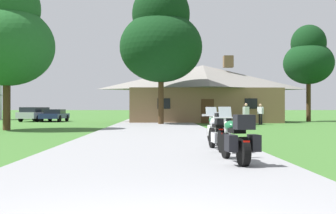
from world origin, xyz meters
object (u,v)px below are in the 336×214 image
tree_by_lodge_front (161,37)px  parked_silver_suv_far_left (35,114)px  motorcycle_green_farthest_in_row (216,129)px  parked_navy_sedan_far_left (55,115)px  tree_left_near (7,35)px  motorcycle_green_nearest_to_camera (237,139)px  bystander_white_shirt_near_lodge (260,113)px  bystander_white_shirt_beside_signpost (246,114)px  tree_right_of_lodge (308,57)px  motorcycle_silver_second_in_row (218,132)px

tree_by_lodge_front → parked_silver_suv_far_left: size_ratio=2.33×
motorcycle_green_farthest_in_row → parked_navy_sedan_far_left: (-12.06, 26.21, 0.03)m
motorcycle_green_farthest_in_row → tree_by_lodge_front: size_ratio=0.18×
tree_left_near → parked_navy_sedan_far_left: tree_left_near is taller
parked_navy_sedan_far_left → motorcycle_green_nearest_to_camera: bearing=-66.2°
motorcycle_green_farthest_in_row → bystander_white_shirt_near_lodge: bearing=66.6°
bystander_white_shirt_beside_signpost → parked_silver_suv_far_left: size_ratio=0.34×
motorcycle_green_nearest_to_camera → tree_by_lodge_front: size_ratio=0.18×
motorcycle_green_nearest_to_camera → motorcycle_green_farthest_in_row: same height
tree_right_of_lodge → parked_silver_suv_far_left: 27.53m
bystander_white_shirt_beside_signpost → tree_left_near: size_ratio=0.18×
tree_by_lodge_front → tree_left_near: 12.34m
tree_by_lodge_front → parked_silver_suv_far_left: (-12.35, 8.29, -6.18)m
bystander_white_shirt_beside_signpost → tree_left_near: 16.72m
bystander_white_shirt_beside_signpost → motorcycle_green_nearest_to_camera: bearing=53.6°
motorcycle_silver_second_in_row → motorcycle_green_farthest_in_row: 2.15m
motorcycle_green_farthest_in_row → motorcycle_green_nearest_to_camera: bearing=-97.7°
tree_left_near → motorcycle_silver_second_in_row: bearing=-49.7°
tree_right_of_lodge → tree_by_lodge_front: 16.41m
bystander_white_shirt_beside_signpost → parked_silver_suv_far_left: (-18.42, 11.79, -0.15)m
tree_left_near → parked_navy_sedan_far_left: size_ratio=2.20×
motorcycle_silver_second_in_row → parked_silver_suv_far_left: size_ratio=0.43×
motorcycle_green_nearest_to_camera → tree_right_of_lodge: 34.22m
bystander_white_shirt_near_lodge → bystander_white_shirt_beside_signpost: bearing=104.1°
parked_silver_suv_far_left → parked_navy_sedan_far_left: 2.21m
motorcycle_green_nearest_to_camera → bystander_white_shirt_near_lodge: bystander_white_shirt_near_lodge is taller
tree_right_of_lodge → parked_silver_suv_far_left: size_ratio=1.97×
motorcycle_green_nearest_to_camera → motorcycle_green_farthest_in_row: (0.23, 4.98, 0.00)m
motorcycle_silver_second_in_row → tree_left_near: tree_left_near is taller
motorcycle_silver_second_in_row → tree_right_of_lodge: bearing=61.0°
motorcycle_green_nearest_to_camera → tree_right_of_lodge: size_ratio=0.22×
motorcycle_green_nearest_to_camera → motorcycle_green_farthest_in_row: 4.98m
motorcycle_green_farthest_in_row → bystander_white_shirt_beside_signpost: (4.29, 15.17, 0.32)m
motorcycle_silver_second_in_row → bystander_white_shirt_near_lodge: 21.69m
motorcycle_green_farthest_in_row → tree_right_of_lodge: size_ratio=0.22×
bystander_white_shirt_near_lodge → bystander_white_shirt_beside_signpost: 3.90m
motorcycle_green_farthest_in_row → tree_left_near: tree_left_near is taller
tree_right_of_lodge → tree_left_near: size_ratio=1.01×
parked_navy_sedan_far_left → motorcycle_green_farthest_in_row: bearing=-62.2°
motorcycle_silver_second_in_row → tree_by_lodge_front: (-1.53, 20.81, 6.33)m
motorcycle_silver_second_in_row → motorcycle_green_farthest_in_row: size_ratio=1.00×
motorcycle_green_nearest_to_camera → tree_right_of_lodge: bearing=61.3°
bystander_white_shirt_near_lodge → parked_navy_sedan_far_left: bearing=20.3°
bystander_white_shirt_beside_signpost → tree_by_lodge_front: 9.24m
tree_left_near → tree_by_lodge_front: bearing=40.8°
motorcycle_green_nearest_to_camera → tree_left_near: bearing=118.8°
motorcycle_silver_second_in_row → tree_right_of_lodge: 31.66m
motorcycle_silver_second_in_row → parked_silver_suv_far_left: parked_silver_suv_far_left is taller
bystander_white_shirt_near_lodge → tree_left_near: (-17.25, -7.94, 4.79)m
bystander_white_shirt_near_lodge → parked_silver_suv_far_left: bearing=20.6°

